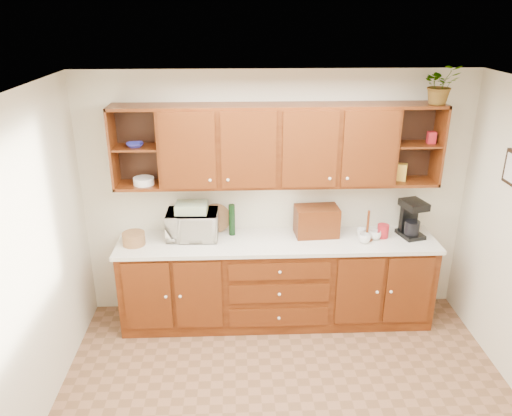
{
  "coord_description": "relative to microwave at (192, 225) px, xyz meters",
  "views": [
    {
      "loc": [
        -0.41,
        -3.12,
        3.14
      ],
      "look_at": [
        -0.23,
        1.15,
        1.42
      ],
      "focal_mm": 35.0,
      "sensor_mm": 36.0,
      "label": 1
    }
  ],
  "objects": [
    {
      "name": "ceiling",
      "position": [
        0.86,
        -1.54,
        1.52
      ],
      "size": [
        4.0,
        4.0,
        0.0
      ],
      "primitive_type": "plane",
      "rotation": [
        3.14,
        0.0,
        0.0
      ],
      "color": "white",
      "rests_on": "back_wall"
    },
    {
      "name": "back_wall",
      "position": [
        0.86,
        0.21,
        0.22
      ],
      "size": [
        4.0,
        0.0,
        4.0
      ],
      "primitive_type": "plane",
      "rotation": [
        1.57,
        0.0,
        0.0
      ],
      "color": "beige",
      "rests_on": "floor"
    },
    {
      "name": "left_wall",
      "position": [
        -1.14,
        -1.54,
        0.22
      ],
      "size": [
        0.0,
        3.5,
        3.5
      ],
      "primitive_type": "plane",
      "rotation": [
        1.57,
        0.0,
        1.57
      ],
      "color": "beige",
      "rests_on": "floor"
    },
    {
      "name": "base_cabinets",
      "position": [
        0.86,
        -0.09,
        -0.63
      ],
      "size": [
        3.2,
        0.6,
        0.9
      ],
      "primitive_type": "cube",
      "color": "#3A1506",
      "rests_on": "floor"
    },
    {
      "name": "countertop",
      "position": [
        0.86,
        -0.1,
        -0.16
      ],
      "size": [
        3.24,
        0.64,
        0.04
      ],
      "primitive_type": "cube",
      "color": "white",
      "rests_on": "base_cabinets"
    },
    {
      "name": "upper_cabinets",
      "position": [
        0.87,
        0.05,
        0.81
      ],
      "size": [
        3.2,
        0.33,
        0.8
      ],
      "color": "#3A1506",
      "rests_on": "back_wall"
    },
    {
      "name": "undercabinet_light",
      "position": [
        0.86,
        -0.01,
        0.39
      ],
      "size": [
        0.4,
        0.05,
        0.02
      ],
      "primitive_type": "cube",
      "color": "white",
      "rests_on": "upper_cabinets"
    },
    {
      "name": "wicker_basket",
      "position": [
        -0.58,
        -0.14,
        -0.08
      ],
      "size": [
        0.26,
        0.26,
        0.13
      ],
      "primitive_type": "cylinder",
      "rotation": [
        0.0,
        0.0,
        0.2
      ],
      "color": "brown",
      "rests_on": "countertop"
    },
    {
      "name": "microwave",
      "position": [
        0.0,
        0.0,
        0.0
      ],
      "size": [
        0.52,
        0.36,
        0.28
      ],
      "primitive_type": "imported",
      "rotation": [
        0.0,
        0.0,
        -0.02
      ],
      "color": "silver",
      "rests_on": "countertop"
    },
    {
      "name": "towel_stack",
      "position": [
        0.0,
        0.0,
        0.19
      ],
      "size": [
        0.33,
        0.24,
        0.09
      ],
      "primitive_type": "cube",
      "rotation": [
        0.0,
        0.0,
        -0.04
      ],
      "color": "#DBDD68",
      "rests_on": "microwave"
    },
    {
      "name": "wine_bottle",
      "position": [
        0.4,
        0.05,
        0.02
      ],
      "size": [
        0.07,
        0.07,
        0.33
      ],
      "primitive_type": "cylinder",
      "rotation": [
        0.0,
        0.0,
        0.01
      ],
      "color": "black",
      "rests_on": "countertop"
    },
    {
      "name": "woven_tray",
      "position": [
        0.23,
        0.15,
        -0.13
      ],
      "size": [
        0.31,
        0.1,
        0.3
      ],
      "primitive_type": "cylinder",
      "rotation": [
        1.36,
        0.0,
        -0.05
      ],
      "color": "brown",
      "rests_on": "countertop"
    },
    {
      "name": "bread_box",
      "position": [
        1.27,
        0.02,
        0.01
      ],
      "size": [
        0.45,
        0.3,
        0.31
      ],
      "primitive_type": "cube",
      "rotation": [
        0.0,
        0.0,
        0.06
      ],
      "color": "#3A1506",
      "rests_on": "countertop"
    },
    {
      "name": "mug_tree",
      "position": [
        1.77,
        -0.12,
        -0.09
      ],
      "size": [
        0.25,
        0.27,
        0.32
      ],
      "rotation": [
        0.0,
        0.0,
        0.01
      ],
      "color": "#3A1506",
      "rests_on": "countertop"
    },
    {
      "name": "canister_red",
      "position": [
        1.95,
        -0.07,
        -0.07
      ],
      "size": [
        0.12,
        0.12,
        0.14
      ],
      "primitive_type": "cylinder",
      "rotation": [
        0.0,
        0.0,
        0.0
      ],
      "color": "#A71821",
      "rests_on": "countertop"
    },
    {
      "name": "canister_white",
      "position": [
        1.23,
        0.03,
        -0.05
      ],
      "size": [
        0.11,
        0.11,
        0.18
      ],
      "primitive_type": "cylinder",
      "rotation": [
        0.0,
        0.0,
        -0.38
      ],
      "color": "white",
      "rests_on": "countertop"
    },
    {
      "name": "canister_yellow",
      "position": [
        2.22,
        -0.06,
        -0.08
      ],
      "size": [
        0.11,
        0.11,
        0.12
      ],
      "primitive_type": "cylinder",
      "rotation": [
        0.0,
        0.0,
        -0.32
      ],
      "color": "gold",
      "rests_on": "countertop"
    },
    {
      "name": "coffee_maker",
      "position": [
        2.24,
        -0.04,
        0.04
      ],
      "size": [
        0.27,
        0.31,
        0.39
      ],
      "rotation": [
        0.0,
        0.0,
        0.26
      ],
      "color": "black",
      "rests_on": "countertop"
    },
    {
      "name": "bowl_stack",
      "position": [
        -0.51,
        0.01,
        0.84
      ],
      "size": [
        0.2,
        0.2,
        0.04
      ],
      "primitive_type": "imported",
      "rotation": [
        0.0,
        0.0,
        0.22
      ],
      "color": "navy",
      "rests_on": "upper_cabinets"
    },
    {
      "name": "plate_stack",
      "position": [
        -0.46,
        0.02,
        0.47
      ],
      "size": [
        0.21,
        0.21,
        0.07
      ],
      "primitive_type": "cylinder",
      "rotation": [
        0.0,
        0.0,
        -0.05
      ],
      "color": "white",
      "rests_on": "upper_cabinets"
    },
    {
      "name": "pantry_box_yellow",
      "position": [
        2.11,
        0.03,
        0.52
      ],
      "size": [
        0.12,
        0.1,
        0.17
      ],
      "primitive_type": "cube",
      "rotation": [
        0.0,
        0.0,
        -0.36
      ],
      "color": "gold",
      "rests_on": "upper_cabinets"
    },
    {
      "name": "pantry_box_red",
      "position": [
        2.37,
        0.03,
        0.88
      ],
      "size": [
        0.08,
        0.07,
        0.12
      ],
      "primitive_type": "cube",
      "rotation": [
        0.0,
        0.0,
        -0.06
      ],
      "color": "#A71821",
      "rests_on": "upper_cabinets"
    },
    {
      "name": "potted_plant",
      "position": [
        2.37,
        -0.01,
        1.39
      ],
      "size": [
        0.34,
        0.3,
        0.37
      ],
      "primitive_type": "imported",
      "rotation": [
        0.0,
        0.0,
        0.04
      ],
      "color": "#999999",
      "rests_on": "upper_cabinets"
    }
  ]
}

